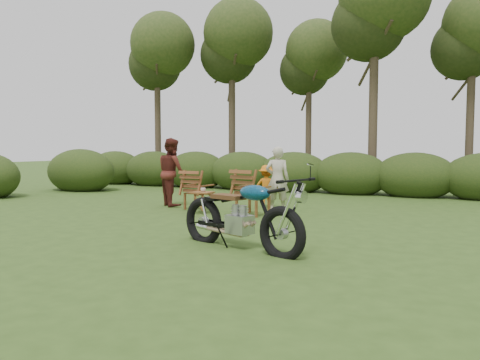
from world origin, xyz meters
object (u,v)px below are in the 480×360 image
at_px(lawn_chair_left, 199,209).
at_px(cup, 203,190).
at_px(adult_a, 277,211).
at_px(lawn_chair_right, 253,215).
at_px(child, 266,208).
at_px(side_table, 202,203).
at_px(adult_b, 173,206).
at_px(motorcycle, 240,248).

height_order(lawn_chair_left, cup, cup).
bearing_deg(adult_a, lawn_chair_right, 53.80).
distance_m(lawn_chair_right, child, 1.34).
bearing_deg(side_table, lawn_chair_right, 11.95).
height_order(adult_a, child, adult_a).
xyz_separation_m(lawn_chair_left, cup, (0.45, -0.56, 0.55)).
xyz_separation_m(adult_a, child, (-0.49, 0.51, 0.00)).
bearing_deg(side_table, cup, 101.98).
bearing_deg(adult_a, side_table, 18.68).
relative_size(lawn_chair_left, side_table, 1.91).
bearing_deg(cup, lawn_chair_left, 129.29).
distance_m(side_table, cup, 0.30).
height_order(lawn_chair_right, adult_b, adult_b).
relative_size(cup, adult_a, 0.08).
distance_m(lawn_chair_right, adult_b, 2.69).
relative_size(lawn_chair_left, child, 0.89).
distance_m(motorcycle, cup, 3.98).
height_order(lawn_chair_right, adult_a, adult_a).
bearing_deg(child, side_table, 44.93).
bearing_deg(child, cup, 43.83).
xyz_separation_m(cup, child, (0.97, 1.52, -0.55)).
bearing_deg(adult_b, side_table, -174.23).
bearing_deg(motorcycle, lawn_chair_left, 145.98).
bearing_deg(cup, lawn_chair_right, 9.55).
distance_m(lawn_chair_left, child, 1.72).
bearing_deg(child, motorcycle, 94.28).
height_order(side_table, adult_b, adult_b).
height_order(lawn_chair_left, adult_b, adult_b).
xyz_separation_m(motorcycle, cup, (-2.46, 3.08, 0.55)).
distance_m(lawn_chair_right, side_table, 1.23).
xyz_separation_m(lawn_chair_right, adult_a, (0.28, 0.81, 0.00)).
relative_size(lawn_chair_right, adult_a, 0.67).
distance_m(motorcycle, child, 4.84).
bearing_deg(cup, adult_a, 34.59).
relative_size(motorcycle, side_table, 4.54).
relative_size(motorcycle, child, 2.10).
height_order(motorcycle, cup, motorcycle).
bearing_deg(lawn_chair_right, lawn_chair_left, 1.26).
bearing_deg(cup, child, 57.45).
xyz_separation_m(side_table, child, (0.96, 1.57, -0.25)).
distance_m(lawn_chair_left, side_table, 0.80).
xyz_separation_m(cup, adult_a, (1.47, 1.01, -0.55)).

